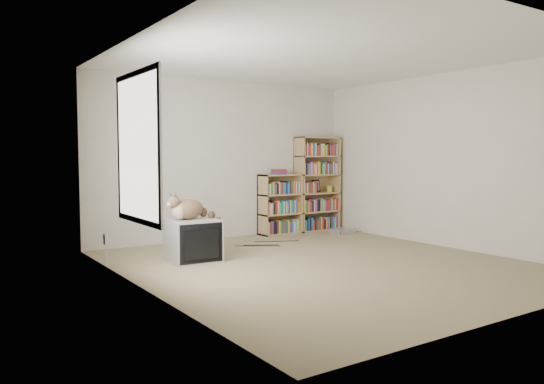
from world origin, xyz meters
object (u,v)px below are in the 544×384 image
crt_tv (193,240)px  dvd_player (342,231)px  cat (193,212)px  bookcase_short (280,206)px  bookcase_tall (317,186)px

crt_tv → dvd_player: crt_tv is taller
crt_tv → cat: (0.02, 0.04, 0.36)m
bookcase_short → dvd_player: bookcase_short is taller
bookcase_short → dvd_player: bearing=-33.2°
crt_tv → cat: 0.36m
bookcase_short → dvd_player: size_ratio=2.61×
cat → bookcase_tall: bearing=8.6°
crt_tv → bookcase_short: 2.57m
bookcase_short → cat: bearing=-150.3°
cat → bookcase_tall: size_ratio=0.45×
crt_tv → cat: bearing=67.7°
crt_tv → bookcase_tall: 3.31m
cat → bookcase_short: bearing=15.5°
bookcase_tall → dvd_player: bearing=-80.5°
crt_tv → dvd_player: 3.18m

